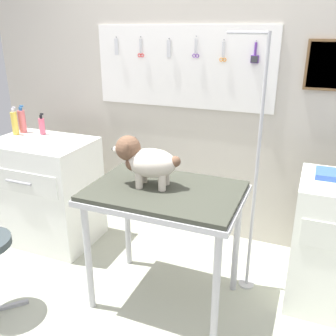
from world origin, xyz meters
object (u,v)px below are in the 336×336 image
Objects in this scene: grooming_arm at (254,182)px; dog at (145,160)px; grooming_table at (165,201)px; spray_bottle_short at (42,126)px; counter_left at (47,191)px.

dog is at bearing -151.23° from grooming_arm.
spray_bottle_short is at bearing 159.15° from grooming_table.
spray_bottle_short is (-0.11, 0.16, 0.52)m from counter_left.
grooming_arm is at bearing 35.15° from grooming_table.
counter_left is at bearing 164.26° from grooming_table.
counter_left reaches higher than grooming_table.
dog is (-0.13, 0.00, 0.25)m from grooming_table.
dog is at bearing -17.35° from counter_left.
dog is 0.49× the size of counter_left.
dog reaches higher than grooming_table.
grooming_table is 5.20× the size of spray_bottle_short.
counter_left is (-1.10, 0.34, -0.54)m from dog.
counter_left is 0.55m from spray_bottle_short.
grooming_arm is (0.49, 0.34, 0.08)m from grooming_table.
spray_bottle_short is at bearing 123.72° from counter_left.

